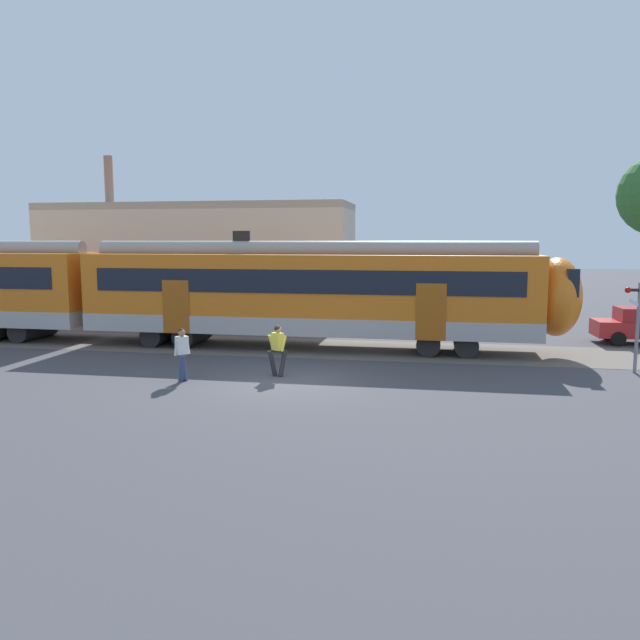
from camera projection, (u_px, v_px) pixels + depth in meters
ground_plane at (288, 382)px, 19.35m from camera, size 160.00×160.00×0.00m
track_bed at (62, 340)px, 27.34m from camera, size 80.00×4.40×0.01m
pedestrian_white at (182, 350)px, 19.30m from camera, size 0.50×0.68×1.67m
pedestrian_yellow at (278, 347)px, 20.00m from camera, size 0.67×0.49×1.67m
crossing_signal at (639, 313)px, 20.37m from camera, size 0.96×0.22×3.00m
background_building at (197, 260)px, 35.99m from camera, size 17.74×5.00×9.20m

